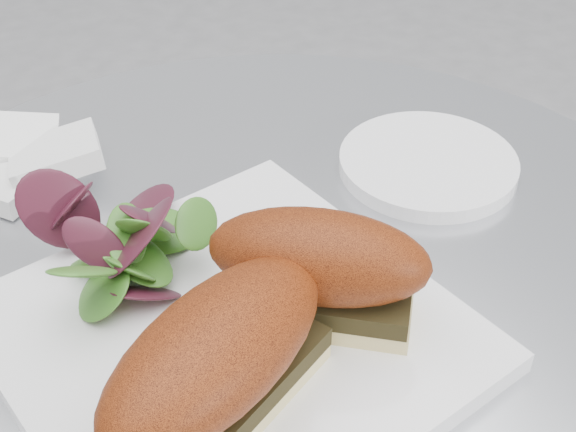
% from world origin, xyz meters
% --- Properties ---
extents(plate, '(0.31, 0.31, 0.02)m').
position_xyz_m(plate, '(-0.06, -0.04, 0.74)').
color(plate, white).
rests_on(plate, table).
extents(sandwich_left, '(0.18, 0.14, 0.08)m').
position_xyz_m(sandwich_left, '(-0.09, -0.10, 0.79)').
color(sandwich_left, beige).
rests_on(sandwich_left, plate).
extents(sandwich_right, '(0.15, 0.14, 0.08)m').
position_xyz_m(sandwich_right, '(-0.00, -0.06, 0.79)').
color(sandwich_right, beige).
rests_on(sandwich_right, plate).
extents(salad, '(0.13, 0.13, 0.05)m').
position_xyz_m(salad, '(-0.09, 0.04, 0.77)').
color(salad, '#51862B').
rests_on(salad, plate).
extents(napkin, '(0.16, 0.16, 0.02)m').
position_xyz_m(napkin, '(-0.12, 0.21, 0.74)').
color(napkin, white).
rests_on(napkin, table).
extents(saucer, '(0.15, 0.15, 0.01)m').
position_xyz_m(saucer, '(0.18, 0.05, 0.74)').
color(saucer, white).
rests_on(saucer, table).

